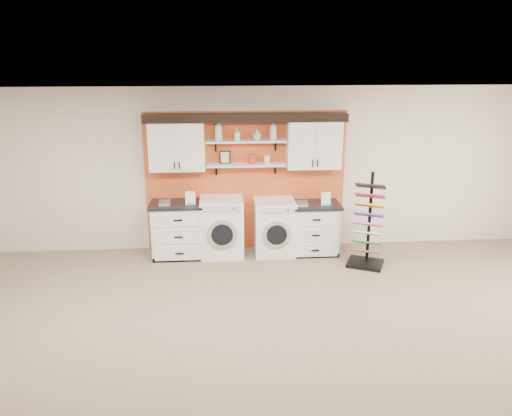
{
  "coord_description": "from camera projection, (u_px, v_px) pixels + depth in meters",
  "views": [
    {
      "loc": [
        -0.41,
        -4.34,
        3.35
      ],
      "look_at": [
        0.06,
        2.3,
        1.25
      ],
      "focal_mm": 35.0,
      "sensor_mm": 36.0,
      "label": 1
    }
  ],
  "objects": [
    {
      "name": "shelf_upper",
      "position": [
        246.0,
        141.0,
        8.19
      ],
      "size": [
        1.32,
        0.28,
        0.03
      ],
      "primitive_type": "cube",
      "color": "white",
      "rests_on": "wall_back"
    },
    {
      "name": "soap_bottle_b",
      "position": [
        237.0,
        134.0,
        8.15
      ],
      "size": [
        0.1,
        0.1,
        0.2
      ],
      "primitive_type": "imported",
      "rotation": [
        0.0,
        0.0,
        -1.49
      ],
      "color": "silver",
      "rests_on": "shelf_upper"
    },
    {
      "name": "shelf_lower",
      "position": [
        246.0,
        165.0,
        8.31
      ],
      "size": [
        1.32,
        0.28,
        0.03
      ],
      "primitive_type": "cube",
      "color": "white",
      "rests_on": "wall_back"
    },
    {
      "name": "canister_red",
      "position": [
        252.0,
        159.0,
        8.29
      ],
      "size": [
        0.11,
        0.11,
        0.16
      ],
      "primitive_type": "cylinder",
      "color": "red",
      "rests_on": "shelf_lower"
    },
    {
      "name": "canister_cream",
      "position": [
        267.0,
        160.0,
        8.31
      ],
      "size": [
        0.1,
        0.1,
        0.14
      ],
      "primitive_type": "cylinder",
      "color": "silver",
      "rests_on": "shelf_lower"
    },
    {
      "name": "sample_rack",
      "position": [
        367.0,
        236.0,
        8.03
      ],
      "size": [
        0.7,
        0.65,
        1.53
      ],
      "rotation": [
        0.0,
        0.0,
        -0.43
      ],
      "color": "black",
      "rests_on": "floor"
    },
    {
      "name": "base_cabinet_left",
      "position": [
        180.0,
        229.0,
        8.41
      ],
      "size": [
        0.96,
        0.66,
        0.94
      ],
      "color": "white",
      "rests_on": "floor"
    },
    {
      "name": "ceiling",
      "position": [
        268.0,
        117.0,
        4.32
      ],
      "size": [
        10.0,
        10.0,
        0.0
      ],
      "primitive_type": "plane",
      "rotation": [
        3.14,
        0.0,
        0.0
      ],
      "color": "white",
      "rests_on": "wall_back"
    },
    {
      "name": "soap_bottle_a",
      "position": [
        218.0,
        130.0,
        8.11
      ],
      "size": [
        0.17,
        0.17,
        0.34
      ],
      "primitive_type": "imported",
      "rotation": [
        0.0,
        0.0,
        -1.99
      ],
      "color": "silver",
      "rests_on": "shelf_upper"
    },
    {
      "name": "upper_cabinet_left",
      "position": [
        177.0,
        145.0,
        8.13
      ],
      "size": [
        0.9,
        0.35,
        0.84
      ],
      "color": "white",
      "rests_on": "wall_back"
    },
    {
      "name": "upper_cabinet_right",
      "position": [
        314.0,
        143.0,
        8.28
      ],
      "size": [
        0.9,
        0.35,
        0.84
      ],
      "color": "white",
      "rests_on": "wall_back"
    },
    {
      "name": "crown_molding",
      "position": [
        246.0,
        117.0,
        8.09
      ],
      "size": [
        3.3,
        0.41,
        0.13
      ],
      "color": "black",
      "rests_on": "wall_back"
    },
    {
      "name": "dryer",
      "position": [
        274.0,
        227.0,
        8.51
      ],
      "size": [
        0.68,
        0.71,
        0.95
      ],
      "color": "white",
      "rests_on": "floor"
    },
    {
      "name": "base_cabinet_right",
      "position": [
        313.0,
        228.0,
        8.57
      ],
      "size": [
        0.9,
        0.66,
        0.88
      ],
      "color": "white",
      "rests_on": "floor"
    },
    {
      "name": "soap_bottle_c",
      "position": [
        257.0,
        135.0,
        8.18
      ],
      "size": [
        0.14,
        0.14,
        0.17
      ],
      "primitive_type": "imported",
      "rotation": [
        0.0,
        0.0,
        3.17
      ],
      "color": "silver",
      "rests_on": "shelf_upper"
    },
    {
      "name": "washer",
      "position": [
        222.0,
        227.0,
        8.44
      ],
      "size": [
        0.72,
        0.71,
        1.0
      ],
      "color": "white",
      "rests_on": "floor"
    },
    {
      "name": "wall_back",
      "position": [
        246.0,
        170.0,
        8.54
      ],
      "size": [
        10.0,
        0.0,
        10.0
      ],
      "primitive_type": "plane",
      "rotation": [
        1.57,
        0.0,
        0.0
      ],
      "color": "beige",
      "rests_on": "floor"
    },
    {
      "name": "soap_bottle_d",
      "position": [
        273.0,
        130.0,
        8.17
      ],
      "size": [
        0.17,
        0.17,
        0.32
      ],
      "primitive_type": "imported",
      "rotation": [
        0.0,
        0.0,
        1.07
      ],
      "color": "silver",
      "rests_on": "shelf_upper"
    },
    {
      "name": "floor",
      "position": [
        266.0,
        389.0,
        5.16
      ],
      "size": [
        10.0,
        10.0,
        0.0
      ],
      "primitive_type": "plane",
      "color": "#806856",
      "rests_on": "ground"
    },
    {
      "name": "accent_panel",
      "position": [
        246.0,
        182.0,
        8.57
      ],
      "size": [
        3.4,
        0.07,
        2.4
      ],
      "primitive_type": "cube",
      "color": "#CE5023",
      "rests_on": "wall_back"
    },
    {
      "name": "picture_frame",
      "position": [
        225.0,
        157.0,
        8.3
      ],
      "size": [
        0.18,
        0.02,
        0.22
      ],
      "color": "black",
      "rests_on": "shelf_lower"
    }
  ]
}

